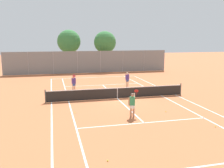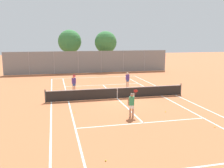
% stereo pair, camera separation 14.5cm
% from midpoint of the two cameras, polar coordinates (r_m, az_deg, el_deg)
% --- Properties ---
extents(ground_plane, '(120.00, 120.00, 0.00)m').
position_cam_midpoint_polar(ground_plane, '(21.41, 1.40, -3.34)').
color(ground_plane, '#BC663D').
extents(court_line_markings, '(11.10, 23.90, 0.01)m').
position_cam_midpoint_polar(court_line_markings, '(21.41, 1.40, -3.33)').
color(court_line_markings, silver).
rests_on(court_line_markings, ground).
extents(tennis_net, '(12.00, 0.10, 1.07)m').
position_cam_midpoint_polar(tennis_net, '(21.29, 1.41, -2.01)').
color(tennis_net, '#474C47').
rests_on(tennis_net, ground).
extents(player_near_side, '(0.82, 0.70, 1.77)m').
position_cam_midpoint_polar(player_near_side, '(16.27, 4.79, -4.47)').
color(player_near_side, tan).
rests_on(player_near_side, ground).
extents(player_far_left, '(0.43, 0.90, 1.77)m').
position_cam_midpoint_polar(player_far_left, '(24.05, -8.54, 0.35)').
color(player_far_left, '#D8A884').
rests_on(player_far_left, ground).
extents(player_far_right, '(0.44, 0.54, 1.60)m').
position_cam_midpoint_polar(player_far_right, '(26.11, 3.72, 1.21)').
color(player_far_right, beige).
rests_on(player_far_right, ground).
extents(loose_tennis_ball_0, '(0.07, 0.07, 0.07)m').
position_cam_midpoint_polar(loose_tennis_ball_0, '(28.89, -4.87, 0.33)').
color(loose_tennis_ball_0, '#D1DB33').
rests_on(loose_tennis_ball_0, ground).
extents(loose_tennis_ball_1, '(0.07, 0.07, 0.07)m').
position_cam_midpoint_polar(loose_tennis_ball_1, '(17.52, -8.32, -6.49)').
color(loose_tennis_ball_1, '#D1DB33').
rests_on(loose_tennis_ball_1, ground).
extents(loose_tennis_ball_2, '(0.07, 0.07, 0.07)m').
position_cam_midpoint_polar(loose_tennis_ball_2, '(25.69, 4.64, -0.94)').
color(loose_tennis_ball_2, '#D1DB33').
rests_on(loose_tennis_ball_2, ground).
extents(loose_tennis_ball_3, '(0.07, 0.07, 0.07)m').
position_cam_midpoint_polar(loose_tennis_ball_3, '(15.88, 22.69, -9.04)').
color(loose_tennis_ball_3, '#D1DB33').
rests_on(loose_tennis_ball_3, ground).
extents(loose_tennis_ball_4, '(0.07, 0.07, 0.07)m').
position_cam_midpoint_polar(loose_tennis_ball_4, '(10.99, -1.04, -17.11)').
color(loose_tennis_ball_4, '#D1DB33').
rests_on(loose_tennis_ball_4, ground).
extents(loose_tennis_ball_5, '(0.07, 0.07, 0.07)m').
position_cam_midpoint_polar(loose_tennis_ball_5, '(17.93, 12.34, -6.23)').
color(loose_tennis_ball_5, '#D1DB33').
rests_on(loose_tennis_ball_5, ground).
extents(back_fence, '(23.99, 0.08, 3.24)m').
position_cam_midpoint_polar(back_fence, '(36.93, -4.99, 5.04)').
color(back_fence, gray).
rests_on(back_fence, ground).
extents(tree_behind_left, '(3.66, 3.66, 6.38)m').
position_cam_midpoint_polar(tree_behind_left, '(40.51, -9.40, 9.46)').
color(tree_behind_left, brown).
rests_on(tree_behind_left, ground).
extents(tree_behind_right, '(3.44, 3.44, 6.15)m').
position_cam_midpoint_polar(tree_behind_right, '(39.55, -1.37, 9.41)').
color(tree_behind_right, brown).
rests_on(tree_behind_right, ground).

